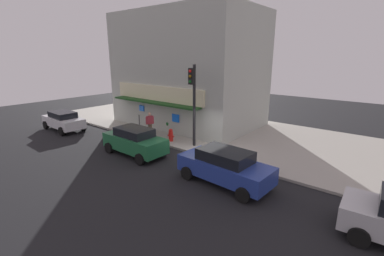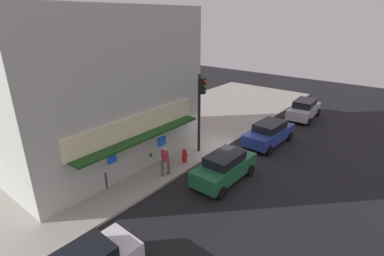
% 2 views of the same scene
% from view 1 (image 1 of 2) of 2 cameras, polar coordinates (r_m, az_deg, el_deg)
% --- Properties ---
extents(ground_plane, '(54.40, 54.40, 0.00)m').
position_cam_1_polar(ground_plane, '(15.67, 1.80, -6.06)').
color(ground_plane, black).
extents(sidewalk, '(36.27, 10.24, 0.13)m').
position_cam_1_polar(sidewalk, '(19.76, 10.78, -1.55)').
color(sidewalk, '#A39E93').
rests_on(sidewalk, ground_plane).
extents(corner_building, '(11.34, 7.97, 8.84)m').
position_cam_1_polar(corner_building, '(22.39, -0.81, 12.35)').
color(corner_building, '#ADB2A8').
rests_on(corner_building, sidewalk).
extents(traffic_light, '(0.32, 0.58, 5.04)m').
position_cam_1_polar(traffic_light, '(16.25, 0.25, 7.03)').
color(traffic_light, black).
rests_on(traffic_light, sidewalk).
extents(fire_hydrant, '(0.54, 0.30, 0.85)m').
position_cam_1_polar(fire_hydrant, '(17.89, -4.55, -1.51)').
color(fire_hydrant, red).
rests_on(fire_hydrant, sidewalk).
extents(trash_can, '(0.50, 0.50, 0.92)m').
position_cam_1_polar(trash_can, '(22.20, -10.72, 1.74)').
color(trash_can, '#2D2D2D').
rests_on(trash_can, sidewalk).
extents(pedestrian, '(0.56, 0.60, 1.73)m').
position_cam_1_polar(pedestrian, '(18.92, -8.97, 1.02)').
color(pedestrian, brown).
rests_on(pedestrian, sidewalk).
extents(potted_plant_by_doorway, '(0.70, 0.70, 1.01)m').
position_cam_1_polar(potted_plant_by_doorway, '(19.99, -4.67, 0.80)').
color(potted_plant_by_doorway, '#59595B').
rests_on(potted_plant_by_doorway, sidewalk).
extents(parked_car_green, '(4.12, 1.93, 1.63)m').
position_cam_1_polar(parked_car_green, '(16.02, -12.14, -2.71)').
color(parked_car_green, '#1E6038').
rests_on(parked_car_green, ground_plane).
extents(parked_car_white, '(4.05, 1.99, 1.46)m').
position_cam_1_polar(parked_car_white, '(23.17, -25.77, 1.47)').
color(parked_car_white, silver).
rests_on(parked_car_white, ground_plane).
extents(parked_car_blue, '(4.46, 2.20, 1.61)m').
position_cam_1_polar(parked_car_blue, '(12.35, 7.02, -8.09)').
color(parked_car_blue, navy).
rests_on(parked_car_blue, ground_plane).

